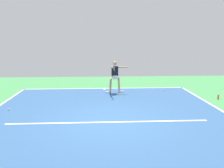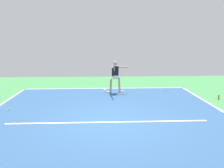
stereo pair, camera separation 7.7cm
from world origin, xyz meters
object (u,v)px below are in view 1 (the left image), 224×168
(tennis_ball_near_player, at_px, (163,90))
(tennis_ball_centre_court, at_px, (9,109))
(tennis_player, at_px, (115,75))
(tennis_ball_by_sideline, at_px, (119,95))
(water_bottle, at_px, (218,97))

(tennis_ball_near_player, xyz_separation_m, tennis_ball_centre_court, (7.27, 3.25, 0.00))
(tennis_player, bearing_deg, tennis_ball_by_sideline, 101.26)
(tennis_player, distance_m, tennis_ball_near_player, 2.91)
(tennis_player, distance_m, tennis_ball_centre_court, 5.49)
(tennis_ball_by_sideline, distance_m, tennis_ball_centre_court, 5.26)
(tennis_player, bearing_deg, tennis_ball_near_player, -179.13)
(water_bottle, bearing_deg, tennis_ball_near_player, -42.84)
(water_bottle, bearing_deg, tennis_ball_by_sideline, -13.04)
(tennis_ball_by_sideline, xyz_separation_m, tennis_ball_near_player, (-2.56, -0.90, 0.00))
(tennis_ball_by_sideline, xyz_separation_m, tennis_ball_centre_court, (4.71, 2.35, 0.00))
(tennis_ball_by_sideline, bearing_deg, tennis_ball_centre_court, 26.49)
(tennis_ball_by_sideline, height_order, tennis_ball_near_player, same)
(tennis_ball_near_player, bearing_deg, tennis_ball_centre_court, 24.06)
(tennis_player, xyz_separation_m, tennis_ball_near_player, (-2.74, -0.30, -0.94))
(tennis_ball_centre_court, height_order, water_bottle, water_bottle)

